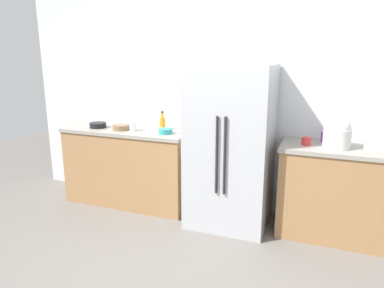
% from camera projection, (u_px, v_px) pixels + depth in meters
% --- Properties ---
extents(kitchen_back_panel, '(5.29, 0.10, 2.67)m').
position_uv_depth(kitchen_back_panel, '(229.00, 96.00, 4.05)').
color(kitchen_back_panel, silver).
rests_on(kitchen_back_panel, ground_plane).
extents(counter_left, '(1.57, 0.59, 0.93)m').
position_uv_depth(counter_left, '(130.00, 166.00, 4.35)').
color(counter_left, '#9E7247').
rests_on(counter_left, ground_plane).
extents(counter_right, '(1.13, 0.59, 0.93)m').
position_uv_depth(counter_right, '(337.00, 192.00, 3.52)').
color(counter_right, '#9E7247').
rests_on(counter_right, ground_plane).
extents(refrigerator, '(0.84, 0.74, 1.70)m').
position_uv_depth(refrigerator, '(231.00, 147.00, 3.73)').
color(refrigerator, '#B2B5BA').
rests_on(refrigerator, ground_plane).
extents(toaster, '(0.26, 0.15, 0.17)m').
position_uv_depth(toaster, '(379.00, 140.00, 3.31)').
color(toaster, silver).
rests_on(toaster, counter_right).
extents(rice_cooker, '(0.25, 0.25, 0.30)m').
position_uv_depth(rice_cooker, '(337.00, 133.00, 3.35)').
color(rice_cooker, white).
rests_on(rice_cooker, counter_right).
extents(bottle_a, '(0.07, 0.07, 0.22)m').
position_uv_depth(bottle_a, '(162.00, 123.00, 4.17)').
color(bottle_a, orange).
rests_on(bottle_a, counter_left).
extents(cup_a, '(0.07, 0.07, 0.11)m').
position_uv_depth(cup_a, '(325.00, 137.00, 3.59)').
color(cup_a, purple).
rests_on(cup_a, counter_right).
extents(cup_b, '(0.08, 0.08, 0.10)m').
position_uv_depth(cup_b, '(133.00, 127.00, 4.12)').
color(cup_b, white).
rests_on(cup_b, counter_left).
extents(cup_c, '(0.09, 0.09, 0.08)m').
position_uv_depth(cup_c, '(306.00, 141.00, 3.48)').
color(cup_c, red).
rests_on(cup_c, counter_right).
extents(bowl_a, '(0.16, 0.16, 0.06)m').
position_uv_depth(bowl_a, '(165.00, 131.00, 3.98)').
color(bowl_a, teal).
rests_on(bowl_a, counter_left).
extents(bowl_b, '(0.20, 0.20, 0.06)m').
position_uv_depth(bowl_b, '(98.00, 125.00, 4.31)').
color(bowl_b, black).
rests_on(bowl_b, counter_left).
extents(bowl_c, '(0.20, 0.20, 0.06)m').
position_uv_depth(bowl_c, '(121.00, 127.00, 4.19)').
color(bowl_c, brown).
rests_on(bowl_c, counter_left).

